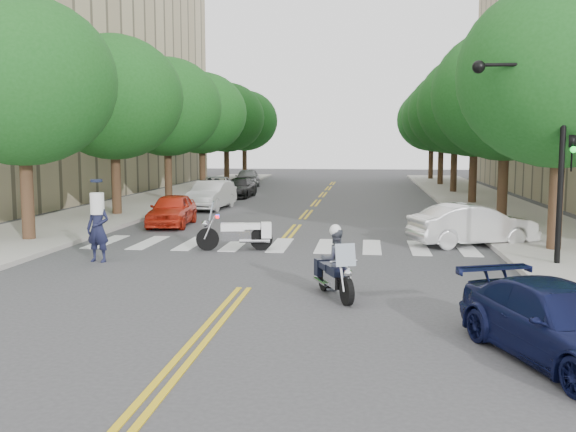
% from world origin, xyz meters
% --- Properties ---
extents(ground, '(140.00, 140.00, 0.00)m').
position_xyz_m(ground, '(0.00, 0.00, 0.00)').
color(ground, '#38383A').
rests_on(ground, ground).
extents(sidewalk_left, '(5.00, 60.00, 0.15)m').
position_xyz_m(sidewalk_left, '(-9.50, 22.00, 0.07)').
color(sidewalk_left, '#9E9991').
rests_on(sidewalk_left, ground).
extents(sidewalk_right, '(5.00, 60.00, 0.15)m').
position_xyz_m(sidewalk_right, '(9.50, 22.00, 0.07)').
color(sidewalk_right, '#9E9991').
rests_on(sidewalk_right, ground).
extents(tree_l_0, '(6.40, 6.40, 8.45)m').
position_xyz_m(tree_l_0, '(-8.80, 6.00, 5.55)').
color(tree_l_0, '#382316').
rests_on(tree_l_0, ground).
extents(tree_l_1, '(6.40, 6.40, 8.45)m').
position_xyz_m(tree_l_1, '(-8.80, 14.00, 5.55)').
color(tree_l_1, '#382316').
rests_on(tree_l_1, ground).
extents(tree_l_2, '(6.40, 6.40, 8.45)m').
position_xyz_m(tree_l_2, '(-8.80, 22.00, 5.55)').
color(tree_l_2, '#382316').
rests_on(tree_l_2, ground).
extents(tree_l_3, '(6.40, 6.40, 8.45)m').
position_xyz_m(tree_l_3, '(-8.80, 30.00, 5.55)').
color(tree_l_3, '#382316').
rests_on(tree_l_3, ground).
extents(tree_l_4, '(6.40, 6.40, 8.45)m').
position_xyz_m(tree_l_4, '(-8.80, 38.00, 5.55)').
color(tree_l_4, '#382316').
rests_on(tree_l_4, ground).
extents(tree_l_5, '(6.40, 6.40, 8.45)m').
position_xyz_m(tree_l_5, '(-8.80, 46.00, 5.55)').
color(tree_l_5, '#382316').
rests_on(tree_l_5, ground).
extents(tree_r_0, '(6.40, 6.40, 8.45)m').
position_xyz_m(tree_r_0, '(8.80, 6.00, 5.55)').
color(tree_r_0, '#382316').
rests_on(tree_r_0, ground).
extents(tree_r_1, '(6.40, 6.40, 8.45)m').
position_xyz_m(tree_r_1, '(8.80, 14.00, 5.55)').
color(tree_r_1, '#382316').
rests_on(tree_r_1, ground).
extents(tree_r_2, '(6.40, 6.40, 8.45)m').
position_xyz_m(tree_r_2, '(8.80, 22.00, 5.55)').
color(tree_r_2, '#382316').
rests_on(tree_r_2, ground).
extents(tree_r_3, '(6.40, 6.40, 8.45)m').
position_xyz_m(tree_r_3, '(8.80, 30.00, 5.55)').
color(tree_r_3, '#382316').
rests_on(tree_r_3, ground).
extents(tree_r_4, '(6.40, 6.40, 8.45)m').
position_xyz_m(tree_r_4, '(8.80, 38.00, 5.55)').
color(tree_r_4, '#382316').
rests_on(tree_r_4, ground).
extents(tree_r_5, '(6.40, 6.40, 8.45)m').
position_xyz_m(tree_r_5, '(8.80, 46.00, 5.55)').
color(tree_r_5, '#382316').
rests_on(tree_r_5, ground).
extents(traffic_signal_pole, '(2.82, 0.42, 6.00)m').
position_xyz_m(traffic_signal_pole, '(7.72, 3.50, 3.72)').
color(traffic_signal_pole, black).
rests_on(traffic_signal_pole, ground).
extents(motorcycle_police, '(1.03, 1.97, 1.67)m').
position_xyz_m(motorcycle_police, '(2.20, -0.60, 0.74)').
color(motorcycle_police, black).
rests_on(motorcycle_police, ground).
extents(motorcycle_parked, '(2.48, 0.87, 1.61)m').
position_xyz_m(motorcycle_parked, '(-1.13, 5.40, 0.56)').
color(motorcycle_parked, black).
rests_on(motorcycle_parked, ground).
extents(officer_standing, '(0.78, 0.58, 1.96)m').
position_xyz_m(officer_standing, '(-4.90, 2.87, 0.98)').
color(officer_standing, '#171934').
rests_on(officer_standing, ground).
extents(convertible, '(4.56, 2.95, 1.42)m').
position_xyz_m(convertible, '(6.50, 7.27, 0.71)').
color(convertible, white).
rests_on(convertible, ground).
extents(sedan_blue, '(3.13, 4.59, 1.23)m').
position_xyz_m(sedan_blue, '(6.00, -4.53, 0.62)').
color(sedan_blue, '#0D133A').
rests_on(sedan_blue, ground).
extents(parked_car_a, '(1.91, 4.09, 1.35)m').
position_xyz_m(parked_car_a, '(-5.20, 11.05, 0.68)').
color(parked_car_a, red).
rests_on(parked_car_a, ground).
extents(parked_car_b, '(1.87, 4.60, 1.49)m').
position_xyz_m(parked_car_b, '(-5.20, 17.83, 0.74)').
color(parked_car_b, silver).
rests_on(parked_car_b, ground).
extents(parked_car_c, '(2.68, 5.20, 1.40)m').
position_xyz_m(parked_car_c, '(-6.30, 23.50, 0.70)').
color(parked_car_c, '#A1A4A8').
rests_on(parked_car_c, ground).
extents(parked_car_d, '(1.87, 4.25, 1.21)m').
position_xyz_m(parked_car_d, '(-5.20, 25.29, 0.61)').
color(parked_car_d, black).
rests_on(parked_car_d, ground).
extents(parked_car_e, '(2.06, 4.44, 1.47)m').
position_xyz_m(parked_car_e, '(-6.30, 34.00, 0.74)').
color(parked_car_e, gray).
rests_on(parked_car_e, ground).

